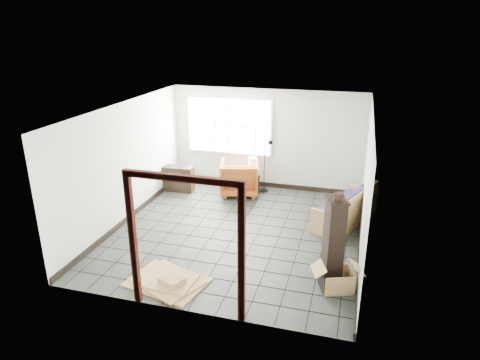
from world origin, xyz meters
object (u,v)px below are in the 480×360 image
(futon_sofa, at_px, (348,210))
(tall_shelf, at_px, (334,240))
(armchair, at_px, (239,176))
(side_table, at_px, (251,176))

(futon_sofa, distance_m, tall_shelf, 2.42)
(armchair, xyz_separation_m, tall_shelf, (2.58, -3.37, 0.29))
(side_table, relative_size, tall_shelf, 0.39)
(futon_sofa, bearing_deg, armchair, -177.41)
(futon_sofa, height_order, armchair, armchair)
(futon_sofa, relative_size, side_table, 3.36)
(armchair, height_order, tall_shelf, tall_shelf)
(side_table, height_order, tall_shelf, tall_shelf)
(futon_sofa, xyz_separation_m, side_table, (-2.51, 1.24, 0.12))
(armchair, distance_m, side_table, 0.34)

